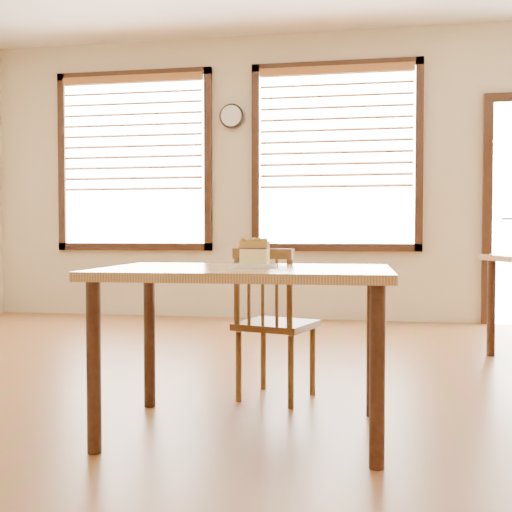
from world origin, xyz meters
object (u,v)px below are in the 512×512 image
Objects in this scene: cafe_chair_main at (273,323)px; cake_slice at (255,251)px; cafe_table_main at (246,288)px; wall_clock at (231,116)px; plate at (255,266)px.

cake_slice reaches higher than cafe_chair_main.
wall_clock is at bearing 102.04° from cafe_table_main.
wall_clock is 3.82m from cafe_chair_main.
cafe_chair_main is at bearing 85.28° from cafe_table_main.
cake_slice is at bearing 105.99° from cafe_chair_main.
wall_clock is at bearing 103.94° from plate.
cafe_table_main is 0.17m from cake_slice.
cafe_chair_main reaches higher than plate.
cafe_table_main is 0.64m from cafe_chair_main.
cafe_chair_main is at bearing 89.51° from cake_slice.
cafe_table_main is 6.31× the size of plate.
wall_clock is 4.18m from plate.
cafe_chair_main is (0.95, -3.27, -1.73)m from wall_clock.
plate is at bearing -76.06° from wall_clock.
plate is 0.07m from cake_slice.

